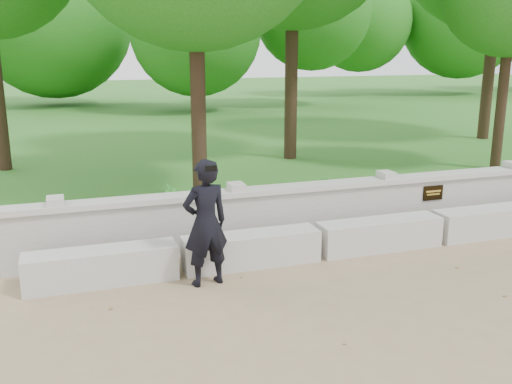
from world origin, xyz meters
TOP-DOWN VIEW (x-y plane):
  - lawn at (0.00, 14.00)m, footprint 40.00×22.00m
  - concrete_bench at (0.00, 1.90)m, footprint 11.90×0.45m
  - parapet_wall at (0.00, 2.60)m, footprint 12.50×0.35m
  - man_main at (-3.75, 1.45)m, footprint 0.65×0.59m
  - shrub_a at (-3.81, 3.30)m, footprint 0.39×0.41m
  - shrub_b at (-1.26, 3.30)m, footprint 0.30×0.34m

SIDE VIEW (x-z plane):
  - lawn at x=0.00m, z-range 0.00..0.25m
  - concrete_bench at x=0.00m, z-range 0.00..0.45m
  - parapet_wall at x=0.00m, z-range 0.01..0.91m
  - shrub_b at x=-1.26m, z-range 0.25..0.79m
  - shrub_a at x=-3.81m, z-range 0.25..0.90m
  - man_main at x=-3.75m, z-range 0.00..1.62m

